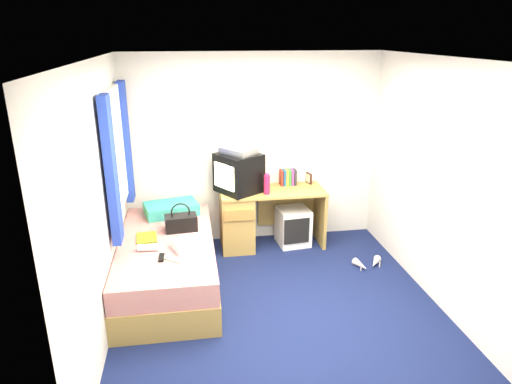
{
  "coord_description": "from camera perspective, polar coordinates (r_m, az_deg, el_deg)",
  "views": [
    {
      "loc": [
        -0.82,
        -3.85,
        2.61
      ],
      "look_at": [
        -0.12,
        0.7,
        0.99
      ],
      "focal_mm": 32.0,
      "sensor_mm": 36.0,
      "label": 1
    }
  ],
  "objects": [
    {
      "name": "colour_swatch_fan",
      "position": [
        4.5,
        -10.49,
        -8.3
      ],
      "size": [
        0.21,
        0.18,
        0.01
      ],
      "primitive_type": "cube",
      "rotation": [
        0.0,
        0.0,
        -0.65
      ],
      "color": "gold",
      "rests_on": "bed"
    },
    {
      "name": "bed",
      "position": [
        5.05,
        -10.97,
        -8.66
      ],
      "size": [
        1.01,
        2.0,
        0.54
      ],
      "color": "#A58745",
      "rests_on": "ground"
    },
    {
      "name": "aerosol_can",
      "position": [
        5.62,
        0.55,
        1.07
      ],
      "size": [
        0.06,
        0.06,
        0.19
      ],
      "primitive_type": "cylinder",
      "rotation": [
        0.0,
        0.0,
        -0.07
      ],
      "color": "white",
      "rests_on": "desk"
    },
    {
      "name": "towel",
      "position": [
        4.68,
        -8.49,
        -6.46
      ],
      "size": [
        0.36,
        0.33,
        0.1
      ],
      "primitive_type": "cube",
      "rotation": [
        0.0,
        0.0,
        0.37
      ],
      "color": "silver",
      "rests_on": "bed"
    },
    {
      "name": "crt_tv",
      "position": [
        5.56,
        -2.21,
        2.4
      ],
      "size": [
        0.63,
        0.64,
        0.48
      ],
      "rotation": [
        0.0,
        0.0,
        -0.99
      ],
      "color": "black",
      "rests_on": "desk"
    },
    {
      "name": "vcr",
      "position": [
        5.49,
        -2.21,
        5.17
      ],
      "size": [
        0.48,
        0.49,
        0.08
      ],
      "primitive_type": "cube",
      "rotation": [
        0.0,
        0.0,
        -0.87
      ],
      "color": "#A9A9AB",
      "rests_on": "crt_tv"
    },
    {
      "name": "handbag",
      "position": [
        5.09,
        -9.35,
        -3.74
      ],
      "size": [
        0.36,
        0.23,
        0.32
      ],
      "rotation": [
        0.0,
        0.0,
        0.1
      ],
      "color": "black",
      "rests_on": "bed"
    },
    {
      "name": "pink_water_bottle",
      "position": [
        5.5,
        1.36,
        0.9
      ],
      "size": [
        0.09,
        0.09,
        0.23
      ],
      "primitive_type": "cylinder",
      "rotation": [
        0.0,
        0.0,
        0.26
      ],
      "color": "#C61B44",
      "rests_on": "desk"
    },
    {
      "name": "water_bottle",
      "position": [
        4.71,
        -13.36,
        -6.77
      ],
      "size": [
        0.21,
        0.09,
        0.07
      ],
      "primitive_type": "cylinder",
      "rotation": [
        0.0,
        1.57,
        -0.08
      ],
      "color": "silver",
      "rests_on": "bed"
    },
    {
      "name": "window_assembly",
      "position": [
        4.95,
        -16.92,
        4.59
      ],
      "size": [
        0.11,
        1.42,
        1.4
      ],
      "color": "silver",
      "rests_on": "room_shell"
    },
    {
      "name": "book_row",
      "position": [
        5.86,
        4.02,
        1.85
      ],
      "size": [
        0.2,
        0.13,
        0.2
      ],
      "color": "maroon",
      "rests_on": "desk"
    },
    {
      "name": "remote_control",
      "position": [
        4.54,
        -11.74,
        -8.03
      ],
      "size": [
        0.06,
        0.16,
        0.02
      ],
      "primitive_type": "cube",
      "rotation": [
        0.0,
        0.0,
        -0.03
      ],
      "color": "black",
      "rests_on": "bed"
    },
    {
      "name": "storage_cube",
      "position": [
        5.92,
        4.65,
        -4.28
      ],
      "size": [
        0.43,
        0.43,
        0.48
      ],
      "primitive_type": "cube",
      "rotation": [
        0.0,
        0.0,
        0.11
      ],
      "color": "white",
      "rests_on": "ground"
    },
    {
      "name": "ground",
      "position": [
        4.72,
        2.87,
        -14.19
      ],
      "size": [
        3.4,
        3.4,
        0.0
      ],
      "primitive_type": "plane",
      "color": "#0C1438",
      "rests_on": "ground"
    },
    {
      "name": "magazine",
      "position": [
        5.0,
        -13.52,
        -5.57
      ],
      "size": [
        0.24,
        0.3,
        0.01
      ],
      "primitive_type": "cube",
      "rotation": [
        0.0,
        0.0,
        0.11
      ],
      "color": "#B8D517",
      "rests_on": "bed"
    },
    {
      "name": "desk",
      "position": [
        5.78,
        -0.71,
        -3.06
      ],
      "size": [
        1.3,
        0.55,
        0.75
      ],
      "color": "#A58745",
      "rests_on": "ground"
    },
    {
      "name": "white_heels",
      "position": [
        5.57,
        13.82,
        -8.7
      ],
      "size": [
        0.37,
        0.27,
        0.09
      ],
      "color": "beige",
      "rests_on": "ground"
    },
    {
      "name": "picture_frame",
      "position": [
        5.95,
        6.62,
        1.73
      ],
      "size": [
        0.05,
        0.12,
        0.14
      ],
      "primitive_type": "cube",
      "rotation": [
        0.0,
        0.0,
        0.3
      ],
      "color": "#331811",
      "rests_on": "desk"
    },
    {
      "name": "pillow",
      "position": [
        5.57,
        -10.53,
        -2.04
      ],
      "size": [
        0.69,
        0.52,
        0.13
      ],
      "primitive_type": "cube",
      "rotation": [
        0.0,
        0.0,
        0.24
      ],
      "color": "#1A66AA",
      "rests_on": "bed"
    },
    {
      "name": "room_shell",
      "position": [
        4.1,
        3.2,
        2.95
      ],
      "size": [
        3.4,
        3.4,
        3.4
      ],
      "color": "white",
      "rests_on": "ground"
    }
  ]
}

